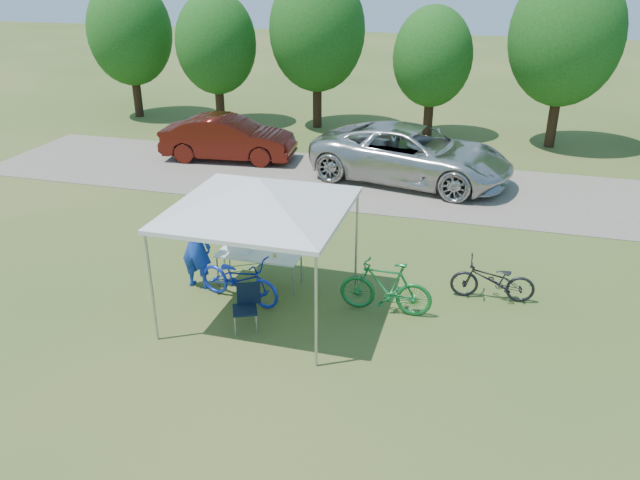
# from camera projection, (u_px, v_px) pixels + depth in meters

# --- Properties ---
(ground) EXTENTS (100.00, 100.00, 0.00)m
(ground) POSITION_uv_depth(u_px,v_px,m) (264.00, 310.00, 12.29)
(ground) COLOR #2D5119
(ground) RESTS_ON ground
(gravel_strip) EXTENTS (24.00, 5.00, 0.02)m
(gravel_strip) POSITION_uv_depth(u_px,v_px,m) (354.00, 182.00, 19.29)
(gravel_strip) COLOR gray
(gravel_strip) RESTS_ON ground
(canopy) EXTENTS (4.53, 4.53, 3.00)m
(canopy) POSITION_uv_depth(u_px,v_px,m) (259.00, 182.00, 11.19)
(canopy) COLOR #A5A5AA
(canopy) RESTS_ON ground
(treeline) EXTENTS (24.89, 4.28, 6.30)m
(treeline) POSITION_uv_depth(u_px,v_px,m) (385.00, 40.00, 23.21)
(treeline) COLOR #382314
(treeline) RESTS_ON ground
(folding_table) EXTENTS (1.74, 0.73, 0.72)m
(folding_table) POSITION_uv_depth(u_px,v_px,m) (259.00, 255.00, 12.99)
(folding_table) COLOR white
(folding_table) RESTS_ON ground
(folding_chair) EXTENTS (0.58, 0.62, 0.87)m
(folding_chair) POSITION_uv_depth(u_px,v_px,m) (247.00, 302.00, 11.53)
(folding_chair) COLOR black
(folding_chair) RESTS_ON ground
(cooler) EXTENTS (0.47, 0.32, 0.34)m
(cooler) POSITION_uv_depth(u_px,v_px,m) (240.00, 244.00, 13.01)
(cooler) COLOR white
(cooler) RESTS_ON folding_table
(ice_cream_cup) EXTENTS (0.07, 0.07, 0.06)m
(ice_cream_cup) POSITION_uv_depth(u_px,v_px,m) (275.00, 255.00, 12.83)
(ice_cream_cup) COLOR gold
(ice_cream_cup) RESTS_ON folding_table
(cyclist) EXTENTS (0.70, 0.48, 1.85)m
(cyclist) POSITION_uv_depth(u_px,v_px,m) (195.00, 246.00, 12.80)
(cyclist) COLOR #173BBC
(cyclist) RESTS_ON ground
(bike_blue) EXTENTS (1.96, 1.07, 0.98)m
(bike_blue) POSITION_uv_depth(u_px,v_px,m) (239.00, 278.00, 12.45)
(bike_blue) COLOR #1530BD
(bike_blue) RESTS_ON ground
(bike_green) EXTENTS (1.81, 0.52, 1.09)m
(bike_green) POSITION_uv_depth(u_px,v_px,m) (386.00, 287.00, 12.00)
(bike_green) COLOR #197434
(bike_green) RESTS_ON ground
(bike_dark) EXTENTS (1.69, 0.68, 0.87)m
(bike_dark) POSITION_uv_depth(u_px,v_px,m) (493.00, 280.00, 12.49)
(bike_dark) COLOR black
(bike_dark) RESTS_ON ground
(minivan) EXTENTS (6.51, 3.93, 1.69)m
(minivan) POSITION_uv_depth(u_px,v_px,m) (412.00, 154.00, 19.02)
(minivan) COLOR beige
(minivan) RESTS_ON gravel_strip
(sedan) EXTENTS (4.62, 2.04, 1.48)m
(sedan) POSITION_uv_depth(u_px,v_px,m) (228.00, 138.00, 21.09)
(sedan) COLOR #48120C
(sedan) RESTS_ON gravel_strip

